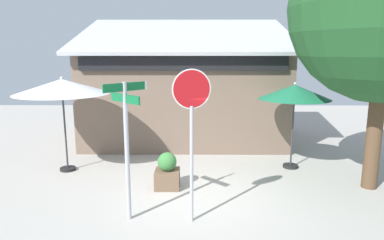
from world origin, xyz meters
The scene contains 7 objects.
ground_plane centered at (0.00, 0.00, -0.05)m, with size 28.00×28.00×0.10m, color #ADA8A0.
cafe_building centered at (-0.41, 5.46, 1.77)m, with size 7.65×4.81×4.68m.
street_sign_post centered at (-1.39, -1.15, 1.75)m, with size 0.73×0.73×2.81m.
stop_sign centered at (-0.11, -1.23, 2.12)m, with size 0.74×0.22×3.06m.
patio_umbrella_ivory_left centered at (-3.71, 1.80, 2.40)m, with size 2.59×2.59×2.69m.
patio_umbrella_forest_green_center centered at (2.78, 2.09, 2.22)m, with size 2.03×2.03×2.51m.
sidewalk_planter centered at (-0.74, 0.53, 0.40)m, with size 0.61×0.61×0.91m.
Camera 1 is at (-0.06, -7.78, 3.39)m, focal length 32.71 mm.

